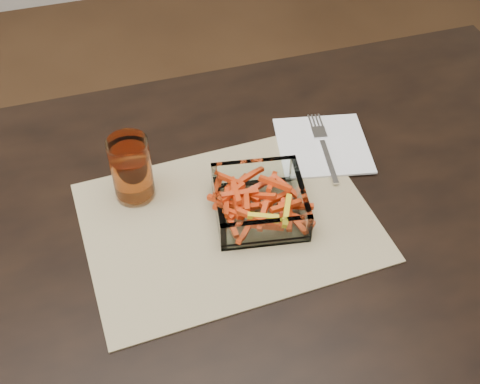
# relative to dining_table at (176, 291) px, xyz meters

# --- Properties ---
(dining_table) EXTENTS (1.60, 0.90, 0.75)m
(dining_table) POSITION_rel_dining_table_xyz_m (0.00, 0.00, 0.00)
(dining_table) COLOR black
(dining_table) RESTS_ON ground
(placemat) EXTENTS (0.47, 0.35, 0.00)m
(placemat) POSITION_rel_dining_table_xyz_m (0.10, 0.04, 0.09)
(placemat) COLOR tan
(placemat) RESTS_ON dining_table
(glass_bowl) EXTENTS (0.16, 0.16, 0.05)m
(glass_bowl) POSITION_rel_dining_table_xyz_m (0.15, 0.05, 0.11)
(glass_bowl) COLOR white
(glass_bowl) RESTS_ON placemat
(tumbler) EXTENTS (0.07, 0.07, 0.11)m
(tumbler) POSITION_rel_dining_table_xyz_m (-0.03, 0.15, 0.14)
(tumbler) COLOR white
(tumbler) RESTS_ON placemat
(napkin) EXTENTS (0.19, 0.19, 0.00)m
(napkin) POSITION_rel_dining_table_xyz_m (0.31, 0.17, 0.09)
(napkin) COLOR white
(napkin) RESTS_ON placemat
(fork) EXTENTS (0.05, 0.18, 0.00)m
(fork) POSITION_rel_dining_table_xyz_m (0.31, 0.16, 0.10)
(fork) COLOR silver
(fork) RESTS_ON napkin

